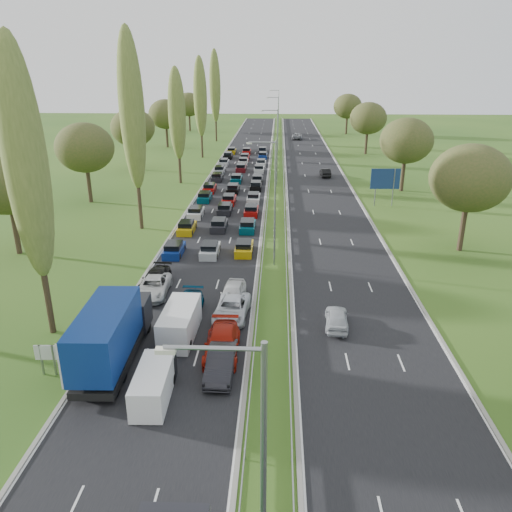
{
  "coord_description": "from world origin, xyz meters",
  "views": [
    {
      "loc": [
        4.77,
        -2.38,
        18.15
      ],
      "look_at": [
        2.79,
        41.34,
        1.5
      ],
      "focal_mm": 35.0,
      "sensor_mm": 36.0,
      "label": 1
    }
  ],
  "objects_px": {
    "white_van_rear": "(181,321)",
    "info_sign": "(47,356)",
    "blue_lorry": "(111,333)",
    "white_van_front": "(154,383)",
    "near_car_3": "(155,279)",
    "near_car_2": "(153,287)",
    "direction_sign": "(385,180)"
  },
  "relations": [
    {
      "from": "near_car_2",
      "to": "near_car_3",
      "type": "relative_size",
      "value": 1.08
    },
    {
      "from": "white_van_front",
      "to": "info_sign",
      "type": "height_order",
      "value": "info_sign"
    },
    {
      "from": "near_car_2",
      "to": "near_car_3",
      "type": "height_order",
      "value": "near_car_2"
    },
    {
      "from": "white_van_rear",
      "to": "info_sign",
      "type": "height_order",
      "value": "white_van_rear"
    },
    {
      "from": "blue_lorry",
      "to": "near_car_2",
      "type": "bearing_deg",
      "value": 87.24
    },
    {
      "from": "blue_lorry",
      "to": "direction_sign",
      "type": "bearing_deg",
      "value": 56.15
    },
    {
      "from": "near_car_2",
      "to": "near_car_3",
      "type": "distance_m",
      "value": 1.74
    },
    {
      "from": "blue_lorry",
      "to": "white_van_front",
      "type": "bearing_deg",
      "value": -46.78
    },
    {
      "from": "near_car_2",
      "to": "white_van_rear",
      "type": "height_order",
      "value": "white_van_rear"
    },
    {
      "from": "near_car_2",
      "to": "near_car_3",
      "type": "bearing_deg",
      "value": 96.54
    },
    {
      "from": "white_van_front",
      "to": "direction_sign",
      "type": "distance_m",
      "value": 49.11
    },
    {
      "from": "blue_lorry",
      "to": "white_van_rear",
      "type": "height_order",
      "value": "blue_lorry"
    },
    {
      "from": "white_van_front",
      "to": "info_sign",
      "type": "bearing_deg",
      "value": 162.97
    },
    {
      "from": "near_car_3",
      "to": "info_sign",
      "type": "distance_m",
      "value": 14.08
    },
    {
      "from": "white_van_rear",
      "to": "direction_sign",
      "type": "distance_m",
      "value": 42.65
    },
    {
      "from": "white_van_rear",
      "to": "direction_sign",
      "type": "bearing_deg",
      "value": 61.3
    },
    {
      "from": "direction_sign",
      "to": "white_van_rear",
      "type": "bearing_deg",
      "value": -120.26
    },
    {
      "from": "white_van_front",
      "to": "near_car_2",
      "type": "bearing_deg",
      "value": 101.91
    },
    {
      "from": "white_van_front",
      "to": "direction_sign",
      "type": "height_order",
      "value": "direction_sign"
    },
    {
      "from": "near_car_3",
      "to": "direction_sign",
      "type": "xyz_separation_m",
      "value": [
        25.3,
        28.43,
        2.84
      ]
    },
    {
      "from": "near_car_2",
      "to": "direction_sign",
      "type": "distance_m",
      "value": 39.29
    },
    {
      "from": "info_sign",
      "to": "direction_sign",
      "type": "bearing_deg",
      "value": 55.6
    },
    {
      "from": "near_car_3",
      "to": "white_van_rear",
      "type": "height_order",
      "value": "white_van_rear"
    },
    {
      "from": "near_car_3",
      "to": "white_van_front",
      "type": "bearing_deg",
      "value": -72.4
    },
    {
      "from": "near_car_3",
      "to": "white_van_rear",
      "type": "xyz_separation_m",
      "value": [
        3.84,
        -8.35,
        0.41
      ]
    },
    {
      "from": "white_van_rear",
      "to": "direction_sign",
      "type": "height_order",
      "value": "direction_sign"
    },
    {
      "from": "near_car_2",
      "to": "white_van_front",
      "type": "relative_size",
      "value": 1.11
    },
    {
      "from": "info_sign",
      "to": "direction_sign",
      "type": "height_order",
      "value": "direction_sign"
    },
    {
      "from": "direction_sign",
      "to": "info_sign",
      "type": "bearing_deg",
      "value": -124.4
    },
    {
      "from": "blue_lorry",
      "to": "info_sign",
      "type": "xyz_separation_m",
      "value": [
        -3.63,
        -1.55,
        -0.79
      ]
    },
    {
      "from": "white_van_rear",
      "to": "near_car_3",
      "type": "bearing_deg",
      "value": 116.24
    },
    {
      "from": "blue_lorry",
      "to": "white_van_rear",
      "type": "bearing_deg",
      "value": 43.14
    }
  ]
}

